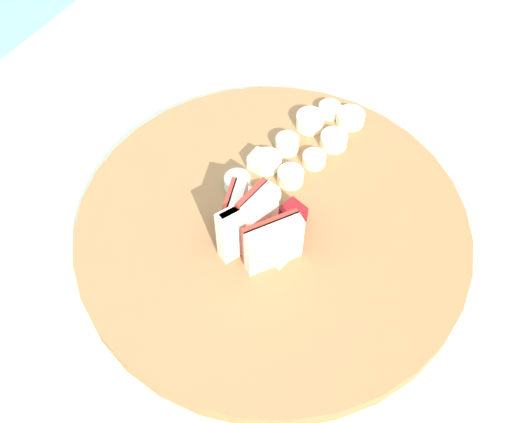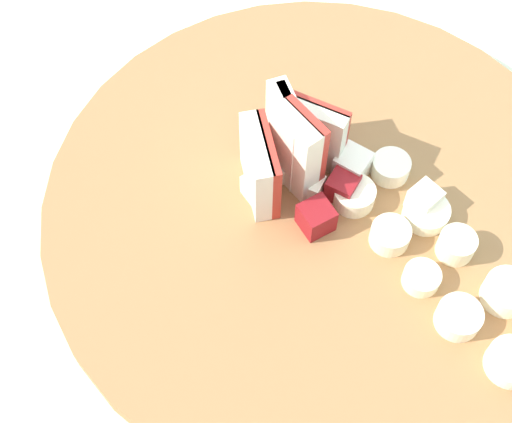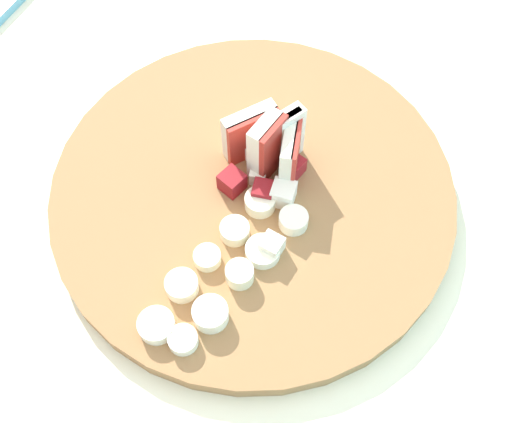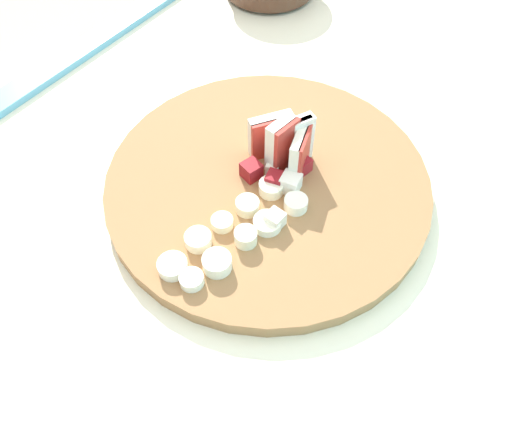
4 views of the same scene
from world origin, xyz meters
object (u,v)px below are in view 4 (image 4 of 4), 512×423
banana_slice_rows (234,232)px  apple_wedge_fan (285,143)px  apple_dice_pile (276,174)px  cutting_board (267,183)px

banana_slice_rows → apple_wedge_fan: bearing=-172.7°
apple_dice_pile → banana_slice_rows: apple_dice_pile is taller
apple_dice_pile → cutting_board: bearing=-76.6°
apple_wedge_fan → apple_dice_pile: (0.03, 0.01, -0.02)m
cutting_board → banana_slice_rows: (0.08, 0.02, 0.02)m
banana_slice_rows → cutting_board: bearing=-168.9°
apple_dice_pile → banana_slice_rows: 0.09m
apple_wedge_fan → banana_slice_rows: 0.12m
apple_dice_pile → apple_wedge_fan: bearing=-164.2°
apple_wedge_fan → banana_slice_rows: (0.12, 0.01, -0.02)m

